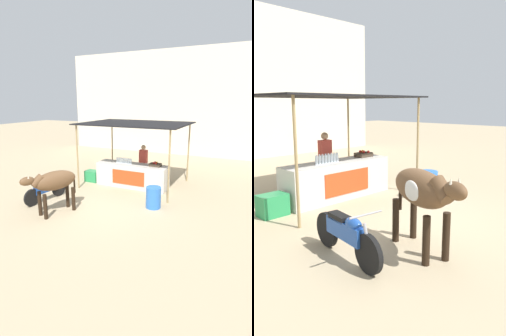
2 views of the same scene
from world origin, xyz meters
The scene contains 11 objects.
ground_plane centered at (0.00, 0.00, 0.00)m, with size 60.00×60.00×0.00m, color tan.
building_wall_far centered at (0.00, 9.82, 3.31)m, with size 16.00×0.50×6.63m, color beige.
stall_counter centered at (0.00, 2.20, 0.48)m, with size 3.00×0.82×0.96m.
stall_awning centered at (0.00, 2.50, 2.51)m, with size 4.20×3.20×2.62m.
water_bottle_row centered at (-0.35, 2.15, 1.07)m, with size 0.70×0.07×0.25m.
fruit_crate centered at (0.98, 2.25, 1.03)m, with size 0.44×0.32×0.18m.
vendor_behind_counter centered at (0.19, 2.95, 0.85)m, with size 0.34×0.22×1.65m.
cooler_box centered at (-1.89, 2.10, 0.24)m, with size 0.60×0.44×0.48m, color #268C4C.
water_barrel centered at (1.57, 0.47, 0.36)m, with size 0.50×0.50×0.72m, color blue.
cow centered at (-1.08, -1.31, 1.03)m, with size 0.99×1.83×1.44m.
motorcycle_parked centered at (-2.10, -0.63, 0.43)m, with size 0.55×1.79×0.90m.
Camera 1 is at (4.33, -7.31, 3.50)m, focal length 28.00 mm.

